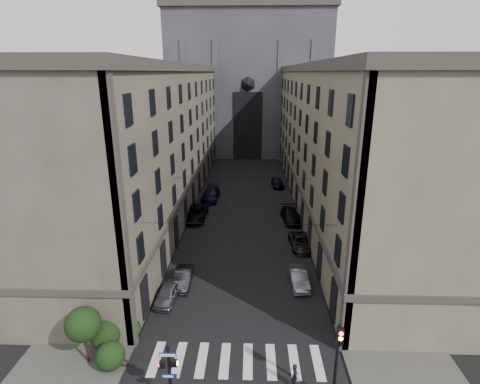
# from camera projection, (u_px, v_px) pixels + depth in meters

# --- Properties ---
(sidewalk_left) EXTENTS (7.00, 80.00, 0.15)m
(sidewalk_left) POSITION_uv_depth(u_px,v_px,m) (173.00, 201.00, 54.06)
(sidewalk_left) COLOR #383533
(sidewalk_left) RESTS_ON ground
(sidewalk_right) EXTENTS (7.00, 80.00, 0.15)m
(sidewalk_right) POSITION_uv_depth(u_px,v_px,m) (318.00, 202.00, 53.44)
(sidewalk_right) COLOR #383533
(sidewalk_right) RESTS_ON ground
(zebra_crossing) EXTENTS (11.00, 3.20, 0.01)m
(zebra_crossing) POSITION_uv_depth(u_px,v_px,m) (236.00, 360.00, 24.27)
(zebra_crossing) COLOR beige
(zebra_crossing) RESTS_ON ground
(building_left) EXTENTS (13.60, 60.60, 18.85)m
(building_left) POSITION_uv_depth(u_px,v_px,m) (148.00, 137.00, 51.31)
(building_left) COLOR #484137
(building_left) RESTS_ON ground
(building_right) EXTENTS (13.60, 60.60, 18.85)m
(building_right) POSITION_uv_depth(u_px,v_px,m) (345.00, 138.00, 50.52)
(building_right) COLOR brown
(building_right) RESTS_ON ground
(gothic_tower) EXTENTS (35.00, 23.00, 58.00)m
(gothic_tower) POSITION_uv_depth(u_px,v_px,m) (248.00, 72.00, 85.40)
(gothic_tower) COLOR #2D2D33
(gothic_tower) RESTS_ON ground
(pedestrian_signal_left) EXTENTS (1.02, 0.38, 4.00)m
(pedestrian_signal_left) POSITION_uv_depth(u_px,v_px,m) (169.00, 372.00, 20.34)
(pedestrian_signal_left) COLOR black
(pedestrian_signal_left) RESTS_ON ground
(traffic_light_right) EXTENTS (0.34, 0.50, 5.20)m
(traffic_light_right) POSITION_uv_depth(u_px,v_px,m) (337.00, 355.00, 20.17)
(traffic_light_right) COLOR black
(traffic_light_right) RESTS_ON ground
(shrub_cluster) EXTENTS (3.90, 4.40, 3.90)m
(shrub_cluster) POSITION_uv_depth(u_px,v_px,m) (101.00, 334.00, 23.99)
(shrub_cluster) COLOR black
(shrub_cluster) RESTS_ON sidewalk_left
(tram_wires) EXTENTS (14.00, 60.00, 0.43)m
(tram_wires) POSITION_uv_depth(u_px,v_px,m) (245.00, 153.00, 51.21)
(tram_wires) COLOR black
(tram_wires) RESTS_ON ground
(car_left_near) EXTENTS (1.91, 3.90, 1.28)m
(car_left_near) POSITION_uv_depth(u_px,v_px,m) (168.00, 294.00, 30.42)
(car_left_near) COLOR slate
(car_left_near) RESTS_ON ground
(car_left_midnear) EXTENTS (1.49, 4.10, 1.34)m
(car_left_midnear) POSITION_uv_depth(u_px,v_px,m) (183.00, 278.00, 32.76)
(car_left_midnear) COLOR black
(car_left_midnear) RESTS_ON ground
(car_left_midfar) EXTENTS (2.86, 5.95, 1.63)m
(car_left_midfar) POSITION_uv_depth(u_px,v_px,m) (195.00, 213.00, 47.35)
(car_left_midfar) COLOR black
(car_left_midfar) RESTS_ON ground
(car_left_far) EXTENTS (2.54, 5.78, 1.65)m
(car_left_far) POSITION_uv_depth(u_px,v_px,m) (211.00, 194.00, 54.64)
(car_left_far) COLOR black
(car_left_far) RESTS_ON ground
(car_right_near) EXTENTS (1.65, 4.18, 1.36)m
(car_right_near) POSITION_uv_depth(u_px,v_px,m) (298.00, 278.00, 32.74)
(car_right_near) COLOR slate
(car_right_near) RESTS_ON ground
(car_right_midnear) EXTENTS (2.44, 4.84, 1.31)m
(car_right_midnear) POSITION_uv_depth(u_px,v_px,m) (301.00, 242.00, 39.68)
(car_right_midnear) COLOR black
(car_right_midnear) RESTS_ON ground
(car_right_midfar) EXTENTS (2.71, 5.41, 1.51)m
(car_right_midfar) POSITION_uv_depth(u_px,v_px,m) (291.00, 216.00, 46.73)
(car_right_midfar) COLOR black
(car_right_midfar) RESTS_ON ground
(car_right_far) EXTENTS (2.03, 4.46, 1.48)m
(car_right_far) POSITION_uv_depth(u_px,v_px,m) (277.00, 182.00, 60.78)
(car_right_far) COLOR black
(car_right_far) RESTS_ON ground
(pedestrian) EXTENTS (0.43, 0.62, 1.61)m
(pedestrian) POSITION_uv_depth(u_px,v_px,m) (295.00, 376.00, 22.02)
(pedestrian) COLOR black
(pedestrian) RESTS_ON ground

